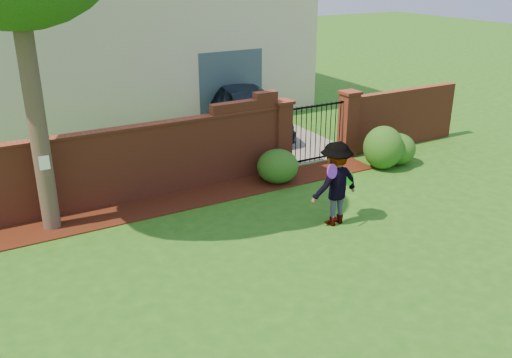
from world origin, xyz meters
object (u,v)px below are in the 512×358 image
car (251,112)px  frisbee_green (349,179)px  frisbee_purple (332,171)px  man (336,184)px

car → frisbee_green: size_ratio=15.42×
frisbee_green → frisbee_purple: bearing=-162.1°
car → frisbee_purple: car is taller
man → frisbee_purple: man is taller
man → frisbee_green: (0.28, -0.04, 0.08)m
man → frisbee_green: 0.29m
man → frisbee_purple: 0.57m
car → man: 6.65m
car → frisbee_green: bearing=-90.7°
car → frisbee_purple: 6.98m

